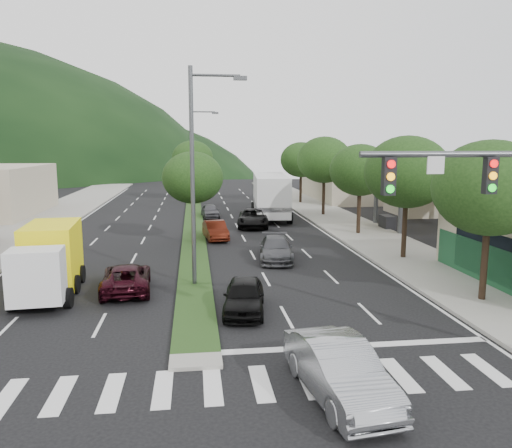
{
  "coord_description": "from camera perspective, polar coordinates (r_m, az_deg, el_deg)",
  "views": [
    {
      "loc": [
        0.03,
        -14.89,
        6.57
      ],
      "look_at": [
        3.24,
        10.62,
        2.47
      ],
      "focal_mm": 35.0,
      "sensor_mm": 36.0,
      "label": 1
    }
  ],
  "objects": [
    {
      "name": "gas_canopy",
      "position": [
        41.52,
        20.13,
        5.86
      ],
      "size": [
        12.2,
        8.2,
        5.25
      ],
      "color": "silver",
      "rests_on": "ground"
    },
    {
      "name": "streetlight_near",
      "position": [
        22.91,
        -6.78,
        6.54
      ],
      "size": [
        2.6,
        0.25,
        10.0
      ],
      "color": "#47494C",
      "rests_on": "ground"
    },
    {
      "name": "crosswalk",
      "position": [
        14.46,
        -6.85,
        -17.99
      ],
      "size": [
        19.0,
        2.2,
        0.01
      ],
      "primitive_type": "cube",
      "color": "silver",
      "rests_on": "ground"
    },
    {
      "name": "tree_r_e",
      "position": [
        56.2,
        5.16,
        7.32
      ],
      "size": [
        4.6,
        4.6,
        6.71
      ],
      "color": "black",
      "rests_on": "sidewalk_right"
    },
    {
      "name": "box_truck",
      "position": [
        23.96,
        -22.5,
        -4.02
      ],
      "size": [
        2.8,
        6.3,
        3.03
      ],
      "rotation": [
        0.0,
        0.0,
        3.22
      ],
      "color": "silver",
      "rests_on": "ground"
    },
    {
      "name": "tree_r_d",
      "position": [
        46.47,
        7.81,
        7.27
      ],
      "size": [
        5.0,
        5.0,
        7.17
      ],
      "color": "black",
      "rests_on": "sidewalk_right"
    },
    {
      "name": "tree_med_near",
      "position": [
        32.96,
        -7.25,
        5.27
      ],
      "size": [
        4.0,
        4.0,
        6.02
      ],
      "color": "black",
      "rests_on": "median"
    },
    {
      "name": "tree_r_c",
      "position": [
        36.93,
        11.81,
        6.05
      ],
      "size": [
        4.4,
        4.4,
        6.48
      ],
      "color": "black",
      "rests_on": "sidewalk_right"
    },
    {
      "name": "sedan_silver",
      "position": [
        13.73,
        9.48,
        -16.1
      ],
      "size": [
        2.21,
        4.76,
        1.51
      ],
      "primitive_type": "imported",
      "rotation": [
        0.0,
        0.0,
        0.14
      ],
      "color": "#9D9FA4",
      "rests_on": "ground"
    },
    {
      "name": "car_queue_e",
      "position": [
        45.52,
        -5.27,
        1.51
      ],
      "size": [
        1.75,
        3.7,
        1.22
      ],
      "primitive_type": "imported",
      "rotation": [
        0.0,
        0.0,
        0.09
      ],
      "color": "#4B4B50",
      "rests_on": "ground"
    },
    {
      "name": "car_queue_a",
      "position": [
        19.88,
        -1.37,
        -8.22
      ],
      "size": [
        2.09,
        4.07,
        1.33
      ],
      "primitive_type": "imported",
      "rotation": [
        0.0,
        0.0,
        -0.14
      ],
      "color": "black",
      "rests_on": "ground"
    },
    {
      "name": "suv_maroon",
      "position": [
        23.37,
        -14.59,
        -5.95
      ],
      "size": [
        2.42,
        4.67,
        1.26
      ],
      "primitive_type": "imported",
      "rotation": [
        0.0,
        0.0,
        3.22
      ],
      "color": "black",
      "rests_on": "ground"
    },
    {
      "name": "sidewalk_right",
      "position": [
        42.29,
        10.06,
        0.09
      ],
      "size": [
        5.0,
        90.0,
        0.15
      ],
      "primitive_type": "cube",
      "color": "gray",
      "rests_on": "ground"
    },
    {
      "name": "tree_med_far",
      "position": [
        58.91,
        -7.27,
        7.47
      ],
      "size": [
        4.8,
        4.8,
        6.94
      ],
      "color": "black",
      "rests_on": "median"
    },
    {
      "name": "bldg_right_far",
      "position": [
        62.15,
        11.14,
        5.23
      ],
      "size": [
        10.0,
        16.0,
        5.2
      ],
      "primitive_type": "cube",
      "color": "#C2B49A",
      "rests_on": "ground"
    },
    {
      "name": "car_queue_c",
      "position": [
        34.99,
        -4.67,
        -0.71
      ],
      "size": [
        1.81,
        4.04,
        1.29
      ],
      "primitive_type": "imported",
      "rotation": [
        0.0,
        0.0,
        0.12
      ],
      "color": "#4F180D",
      "rests_on": "ground"
    },
    {
      "name": "car_queue_b",
      "position": [
        28.63,
        2.29,
        -2.85
      ],
      "size": [
        2.4,
        4.73,
        1.32
      ],
      "primitive_type": "imported",
      "rotation": [
        0.0,
        0.0,
        -0.13
      ],
      "color": "#46464B",
      "rests_on": "ground"
    },
    {
      "name": "tree_r_a",
      "position": [
        22.43,
        25.16,
        3.74
      ],
      "size": [
        4.6,
        4.6,
        6.63
      ],
      "color": "black",
      "rests_on": "sidewalk_right"
    },
    {
      "name": "ground",
      "position": [
        16.27,
        -6.9,
        -14.81
      ],
      "size": [
        160.0,
        160.0,
        0.0
      ],
      "primitive_type": "plane",
      "color": "black",
      "rests_on": "ground"
    },
    {
      "name": "traffic_signal",
      "position": [
        16.21,
        26.61,
        1.29
      ],
      "size": [
        6.12,
        0.4,
        7.0
      ],
      "color": "#47494C",
      "rests_on": "ground"
    },
    {
      "name": "car_queue_d",
      "position": [
        40.17,
        -0.3,
        0.69
      ],
      "size": [
        3.08,
        5.45,
        1.44
      ],
      "primitive_type": "imported",
      "rotation": [
        0.0,
        0.0,
        -0.14
      ],
      "color": "black",
      "rests_on": "ground"
    },
    {
      "name": "tree_r_b",
      "position": [
        29.47,
        16.88,
        5.7
      ],
      "size": [
        4.8,
        4.8,
        6.94
      ],
      "color": "black",
      "rests_on": "sidewalk_right"
    },
    {
      "name": "motorhome",
      "position": [
        45.14,
        1.66,
        3.33
      ],
      "size": [
        3.97,
        10.29,
        3.86
      ],
      "rotation": [
        0.0,
        0.0,
        -0.09
      ],
      "color": "silver",
      "rests_on": "ground"
    },
    {
      "name": "streetlight_mid",
      "position": [
        47.9,
        -7.03,
        7.82
      ],
      "size": [
        2.6,
        0.25,
        10.0
      ],
      "color": "#47494C",
      "rests_on": "ground"
    },
    {
      "name": "median",
      "position": [
        43.38,
        -7.14,
        0.36
      ],
      "size": [
        1.6,
        56.0,
        0.12
      ],
      "primitive_type": "cube",
      "color": "#233E16",
      "rests_on": "ground"
    },
    {
      "name": "sidewalk_left",
      "position": [
        42.46,
        -24.95,
        -0.59
      ],
      "size": [
        6.0,
        90.0,
        0.15
      ],
      "primitive_type": "cube",
      "color": "gray",
      "rests_on": "ground"
    }
  ]
}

